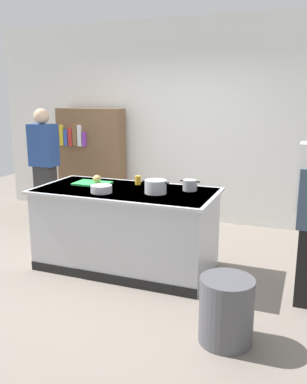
{
  "coord_description": "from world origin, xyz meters",
  "views": [
    {
      "loc": [
        1.85,
        -3.92,
        1.9
      ],
      "look_at": [
        0.25,
        0.2,
        0.85
      ],
      "focal_mm": 38.28,
      "sensor_mm": 36.0,
      "label": 1
    }
  ],
  "objects_px": {
    "juice_cup": "(138,180)",
    "bookshelf": "(92,162)",
    "person_guest": "(44,165)",
    "sauce_pan": "(190,185)",
    "mixing_bowl": "(101,189)",
    "trash_bin": "(226,310)",
    "onion": "(97,179)",
    "stock_pot": "(156,187)"
  },
  "relations": [
    {
      "from": "mixing_bowl",
      "to": "sauce_pan",
      "type": "bearing_deg",
      "value": 27.13
    },
    {
      "from": "onion",
      "to": "bookshelf",
      "type": "height_order",
      "value": "bookshelf"
    },
    {
      "from": "stock_pot",
      "to": "onion",
      "type": "bearing_deg",
      "value": 169.35
    },
    {
      "from": "mixing_bowl",
      "to": "person_guest",
      "type": "height_order",
      "value": "person_guest"
    },
    {
      "from": "person_guest",
      "to": "bookshelf",
      "type": "distance_m",
      "value": 0.89
    },
    {
      "from": "sauce_pan",
      "to": "bookshelf",
      "type": "xyz_separation_m",
      "value": [
        -2.11,
        1.59,
        -0.11
      ]
    },
    {
      "from": "stock_pot",
      "to": "juice_cup",
      "type": "xyz_separation_m",
      "value": [
        -0.34,
        0.33,
        -0.02
      ]
    },
    {
      "from": "onion",
      "to": "stock_pot",
      "type": "bearing_deg",
      "value": -10.65
    },
    {
      "from": "mixing_bowl",
      "to": "person_guest",
      "type": "bearing_deg",
      "value": 142.89
    },
    {
      "from": "onion",
      "to": "juice_cup",
      "type": "bearing_deg",
      "value": 23.91
    },
    {
      "from": "sauce_pan",
      "to": "trash_bin",
      "type": "xyz_separation_m",
      "value": [
        0.67,
        -1.23,
        -0.69
      ]
    },
    {
      "from": "stock_pot",
      "to": "person_guest",
      "type": "height_order",
      "value": "person_guest"
    },
    {
      "from": "onion",
      "to": "stock_pot",
      "type": "xyz_separation_m",
      "value": [
        0.77,
        -0.14,
        0.0
      ]
    },
    {
      "from": "onion",
      "to": "mixing_bowl",
      "type": "distance_m",
      "value": 0.4
    },
    {
      "from": "trash_bin",
      "to": "onion",
      "type": "bearing_deg",
      "value": 147.04
    },
    {
      "from": "stock_pot",
      "to": "sauce_pan",
      "type": "distance_m",
      "value": 0.39
    },
    {
      "from": "stock_pot",
      "to": "juice_cup",
      "type": "relative_size",
      "value": 2.94
    },
    {
      "from": "sauce_pan",
      "to": "bookshelf",
      "type": "relative_size",
      "value": 0.13
    },
    {
      "from": "onion",
      "to": "mixing_bowl",
      "type": "xyz_separation_m",
      "value": [
        0.23,
        -0.32,
        -0.03
      ]
    },
    {
      "from": "onion",
      "to": "trash_bin",
      "type": "bearing_deg",
      "value": -32.96
    },
    {
      "from": "onion",
      "to": "person_guest",
      "type": "xyz_separation_m",
      "value": [
        -1.35,
        0.87,
        -0.06
      ]
    },
    {
      "from": "mixing_bowl",
      "to": "bookshelf",
      "type": "relative_size",
      "value": 0.13
    },
    {
      "from": "mixing_bowl",
      "to": "trash_bin",
      "type": "distance_m",
      "value": 1.84
    },
    {
      "from": "stock_pot",
      "to": "sauce_pan",
      "type": "height_order",
      "value": "stock_pot"
    },
    {
      "from": "sauce_pan",
      "to": "juice_cup",
      "type": "bearing_deg",
      "value": 172.78
    },
    {
      "from": "person_guest",
      "to": "bookshelf",
      "type": "bearing_deg",
      "value": 172.52
    },
    {
      "from": "juice_cup",
      "to": "bookshelf",
      "type": "distance_m",
      "value": 2.1
    },
    {
      "from": "trash_bin",
      "to": "bookshelf",
      "type": "xyz_separation_m",
      "value": [
        -2.78,
        2.82,
        0.59
      ]
    },
    {
      "from": "trash_bin",
      "to": "bookshelf",
      "type": "distance_m",
      "value": 4.0
    },
    {
      "from": "mixing_bowl",
      "to": "person_guest",
      "type": "xyz_separation_m",
      "value": [
        -1.57,
        1.19,
        -0.03
      ]
    },
    {
      "from": "stock_pot",
      "to": "trash_bin",
      "type": "distance_m",
      "value": 1.55
    },
    {
      "from": "onion",
      "to": "trash_bin",
      "type": "relative_size",
      "value": 0.18
    },
    {
      "from": "sauce_pan",
      "to": "mixing_bowl",
      "type": "bearing_deg",
      "value": -152.87
    },
    {
      "from": "onion",
      "to": "person_guest",
      "type": "bearing_deg",
      "value": 147.16
    },
    {
      "from": "stock_pot",
      "to": "trash_bin",
      "type": "relative_size",
      "value": 0.56
    },
    {
      "from": "mixing_bowl",
      "to": "bookshelf",
      "type": "xyz_separation_m",
      "value": [
        -1.27,
        2.02,
        -0.09
      ]
    },
    {
      "from": "onion",
      "to": "mixing_bowl",
      "type": "bearing_deg",
      "value": -54.65
    },
    {
      "from": "person_guest",
      "to": "juice_cup",
      "type": "bearing_deg",
      "value": 81.91
    },
    {
      "from": "juice_cup",
      "to": "bookshelf",
      "type": "bearing_deg",
      "value": 134.19
    },
    {
      "from": "onion",
      "to": "mixing_bowl",
      "type": "height_order",
      "value": "onion"
    },
    {
      "from": "stock_pot",
      "to": "bookshelf",
      "type": "height_order",
      "value": "bookshelf"
    },
    {
      "from": "juice_cup",
      "to": "stock_pot",
      "type": "bearing_deg",
      "value": -44.18
    }
  ]
}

